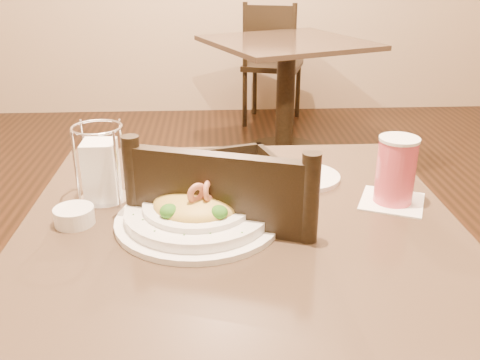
{
  "coord_description": "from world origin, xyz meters",
  "views": [
    {
      "loc": [
        -0.05,
        -0.99,
        1.26
      ],
      "look_at": [
        0.0,
        0.02,
        0.83
      ],
      "focal_mm": 40.0,
      "sensor_mm": 36.0,
      "label": 1
    }
  ],
  "objects_px": {
    "dining_chair_near": "(236,296)",
    "pasta_bowl": "(198,209)",
    "dining_chair_far": "(272,60)",
    "bread_basket": "(233,172)",
    "side_plate": "(304,177)",
    "main_table": "(240,313)",
    "background_table": "(286,78)",
    "butter_ramekin": "(74,216)",
    "drink_glass": "(396,171)",
    "napkin_caddy": "(101,169)"
  },
  "relations": [
    {
      "from": "background_table",
      "to": "dining_chair_far",
      "type": "distance_m",
      "value": 0.69
    },
    {
      "from": "main_table",
      "to": "background_table",
      "type": "xyz_separation_m",
      "value": [
        0.42,
        2.41,
        0.0
      ]
    },
    {
      "from": "background_table",
      "to": "side_plate",
      "type": "distance_m",
      "value": 2.23
    },
    {
      "from": "main_table",
      "to": "bread_basket",
      "type": "xyz_separation_m",
      "value": [
        -0.01,
        0.21,
        0.26
      ]
    },
    {
      "from": "dining_chair_near",
      "to": "dining_chair_far",
      "type": "bearing_deg",
      "value": -79.48
    },
    {
      "from": "main_table",
      "to": "pasta_bowl",
      "type": "xyz_separation_m",
      "value": [
        -0.09,
        -0.01,
        0.27
      ]
    },
    {
      "from": "dining_chair_near",
      "to": "dining_chair_far",
      "type": "distance_m",
      "value": 3.04
    },
    {
      "from": "background_table",
      "to": "main_table",
      "type": "bearing_deg",
      "value": -100.0
    },
    {
      "from": "background_table",
      "to": "napkin_caddy",
      "type": "bearing_deg",
      "value": -107.49
    },
    {
      "from": "main_table",
      "to": "napkin_caddy",
      "type": "relative_size",
      "value": 5.16
    },
    {
      "from": "bread_basket",
      "to": "side_plate",
      "type": "relative_size",
      "value": 1.43
    },
    {
      "from": "background_table",
      "to": "butter_ramekin",
      "type": "xyz_separation_m",
      "value": [
        -0.76,
        -2.41,
        0.26
      ]
    },
    {
      "from": "drink_glass",
      "to": "side_plate",
      "type": "relative_size",
      "value": 1.0
    },
    {
      "from": "background_table",
      "to": "pasta_bowl",
      "type": "relative_size",
      "value": 3.15
    },
    {
      "from": "dining_chair_near",
      "to": "pasta_bowl",
      "type": "bearing_deg",
      "value": 68.22
    },
    {
      "from": "side_plate",
      "to": "butter_ramekin",
      "type": "relative_size",
      "value": 2.15
    },
    {
      "from": "background_table",
      "to": "bread_basket",
      "type": "height_order",
      "value": "bread_basket"
    },
    {
      "from": "main_table",
      "to": "napkin_caddy",
      "type": "height_order",
      "value": "napkin_caddy"
    },
    {
      "from": "main_table",
      "to": "dining_chair_far",
      "type": "relative_size",
      "value": 0.97
    },
    {
      "from": "dining_chair_near",
      "to": "bread_basket",
      "type": "distance_m",
      "value": 0.3
    },
    {
      "from": "dining_chair_near",
      "to": "napkin_caddy",
      "type": "bearing_deg",
      "value": 13.79
    },
    {
      "from": "pasta_bowl",
      "to": "drink_glass",
      "type": "xyz_separation_m",
      "value": [
        0.43,
        0.07,
        0.04
      ]
    },
    {
      "from": "dining_chair_near",
      "to": "butter_ramekin",
      "type": "height_order",
      "value": "dining_chair_near"
    },
    {
      "from": "background_table",
      "to": "butter_ramekin",
      "type": "relative_size",
      "value": 14.51
    },
    {
      "from": "background_table",
      "to": "dining_chair_near",
      "type": "xyz_separation_m",
      "value": [
        -0.43,
        -2.32,
        -0.02
      ]
    },
    {
      "from": "dining_chair_near",
      "to": "butter_ramekin",
      "type": "bearing_deg",
      "value": 33.23
    },
    {
      "from": "dining_chair_far",
      "to": "napkin_caddy",
      "type": "bearing_deg",
      "value": 93.41
    },
    {
      "from": "dining_chair_near",
      "to": "dining_chair_far",
      "type": "relative_size",
      "value": 1.0
    },
    {
      "from": "drink_glass",
      "to": "napkin_caddy",
      "type": "xyz_separation_m",
      "value": [
        -0.64,
        0.05,
        -0.0
      ]
    },
    {
      "from": "background_table",
      "to": "drink_glass",
      "type": "xyz_separation_m",
      "value": [
        -0.08,
        -2.35,
        0.31
      ]
    },
    {
      "from": "dining_chair_far",
      "to": "bread_basket",
      "type": "relative_size",
      "value": 3.74
    },
    {
      "from": "main_table",
      "to": "side_plate",
      "type": "height_order",
      "value": "side_plate"
    },
    {
      "from": "pasta_bowl",
      "to": "butter_ramekin",
      "type": "bearing_deg",
      "value": 178.02
    },
    {
      "from": "background_table",
      "to": "dining_chair_far",
      "type": "xyz_separation_m",
      "value": [
        -0.02,
        0.69,
        -0.02
      ]
    },
    {
      "from": "side_plate",
      "to": "butter_ramekin",
      "type": "distance_m",
      "value": 0.55
    },
    {
      "from": "napkin_caddy",
      "to": "side_plate",
      "type": "distance_m",
      "value": 0.48
    },
    {
      "from": "main_table",
      "to": "drink_glass",
      "type": "height_order",
      "value": "drink_glass"
    },
    {
      "from": "dining_chair_near",
      "to": "drink_glass",
      "type": "xyz_separation_m",
      "value": [
        0.35,
        -0.02,
        0.33
      ]
    },
    {
      "from": "dining_chair_far",
      "to": "pasta_bowl",
      "type": "distance_m",
      "value": 3.16
    },
    {
      "from": "pasta_bowl",
      "to": "napkin_caddy",
      "type": "distance_m",
      "value": 0.25
    },
    {
      "from": "background_table",
      "to": "dining_chair_near",
      "type": "relative_size",
      "value": 1.26
    },
    {
      "from": "napkin_caddy",
      "to": "side_plate",
      "type": "xyz_separation_m",
      "value": [
        0.47,
        0.09,
        -0.07
      ]
    },
    {
      "from": "dining_chair_near",
      "to": "bread_basket",
      "type": "bearing_deg",
      "value": -70.84
    },
    {
      "from": "main_table",
      "to": "pasta_bowl",
      "type": "height_order",
      "value": "pasta_bowl"
    },
    {
      "from": "background_table",
      "to": "drink_glass",
      "type": "height_order",
      "value": "drink_glass"
    },
    {
      "from": "background_table",
      "to": "dining_chair_near",
      "type": "bearing_deg",
      "value": -100.49
    },
    {
      "from": "dining_chair_near",
      "to": "drink_glass",
      "type": "distance_m",
      "value": 0.48
    },
    {
      "from": "pasta_bowl",
      "to": "dining_chair_far",
      "type": "bearing_deg",
      "value": 80.95
    },
    {
      "from": "dining_chair_far",
      "to": "bread_basket",
      "type": "xyz_separation_m",
      "value": [
        -0.41,
        -2.89,
        0.28
      ]
    },
    {
      "from": "napkin_caddy",
      "to": "drink_glass",
      "type": "bearing_deg",
      "value": -4.13
    }
  ]
}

